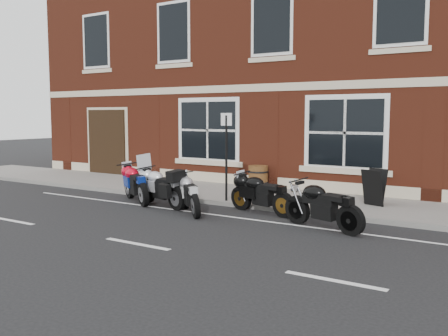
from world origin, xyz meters
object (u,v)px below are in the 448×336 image
(moto_touring_silver, at_px, (161,185))
(a_board_sign, at_px, (374,187))
(barrel_planter, at_px, (258,177))
(parking_sign, at_px, (226,150))
(moto_sport_silver, at_px, (191,192))
(moto_sport_black, at_px, (261,193))
(moto_sport_red, at_px, (136,182))
(moto_naked_black, at_px, (322,204))

(moto_touring_silver, bearing_deg, a_board_sign, -45.11)
(barrel_planter, height_order, parking_sign, parking_sign)
(moto_touring_silver, height_order, a_board_sign, moto_touring_silver)
(a_board_sign, relative_size, parking_sign, 0.40)
(moto_sport_silver, height_order, barrel_planter, moto_sport_silver)
(moto_sport_black, relative_size, parking_sign, 0.84)
(moto_touring_silver, height_order, moto_sport_red, moto_touring_silver)
(moto_touring_silver, xyz_separation_m, a_board_sign, (5.09, 2.66, 0.03))
(moto_touring_silver, bearing_deg, barrel_planter, 2.06)
(moto_sport_silver, relative_size, barrel_planter, 2.14)
(moto_sport_silver, bearing_deg, moto_naked_black, -46.55)
(moto_touring_silver, bearing_deg, moto_sport_red, 99.49)
(moto_touring_silver, xyz_separation_m, moto_sport_black, (2.82, 0.59, -0.04))
(parking_sign, bearing_deg, moto_sport_red, -158.63)
(moto_sport_red, bearing_deg, barrel_planter, 2.62)
(moto_sport_black, distance_m, parking_sign, 1.80)
(moto_sport_silver, relative_size, a_board_sign, 1.64)
(moto_sport_black, relative_size, moto_naked_black, 0.98)
(parking_sign, bearing_deg, barrel_planter, 98.35)
(a_board_sign, bearing_deg, barrel_planter, -175.89)
(moto_sport_black, height_order, parking_sign, parking_sign)
(moto_sport_silver, bearing_deg, a_board_sign, -10.11)
(moto_touring_silver, bearing_deg, parking_sign, -34.19)
(moto_naked_black, height_order, a_board_sign, a_board_sign)
(moto_sport_black, relative_size, moto_sport_silver, 1.29)
(moto_touring_silver, xyz_separation_m, moto_sport_silver, (1.25, -0.30, -0.05))
(moto_sport_black, relative_size, barrel_planter, 2.76)
(moto_sport_black, xyz_separation_m, parking_sign, (-1.40, 0.54, 0.99))
(barrel_planter, xyz_separation_m, parking_sign, (0.41, -2.58, 1.04))
(moto_touring_silver, xyz_separation_m, barrel_planter, (1.01, 3.71, -0.08))
(moto_sport_silver, bearing_deg, moto_touring_silver, 118.55)
(moto_touring_silver, height_order, moto_sport_silver, moto_touring_silver)
(moto_touring_silver, relative_size, barrel_planter, 2.82)
(moto_naked_black, relative_size, barrel_planter, 2.81)
(moto_sport_silver, height_order, a_board_sign, a_board_sign)
(moto_sport_black, bearing_deg, a_board_sign, -34.49)
(moto_naked_black, height_order, barrel_planter, moto_naked_black)
(moto_sport_red, height_order, moto_sport_silver, moto_sport_red)
(moto_sport_black, bearing_deg, moto_naked_black, -99.50)
(parking_sign, bearing_deg, moto_touring_silver, -142.17)
(moto_sport_red, bearing_deg, moto_sport_silver, -68.77)
(moto_touring_silver, height_order, parking_sign, parking_sign)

